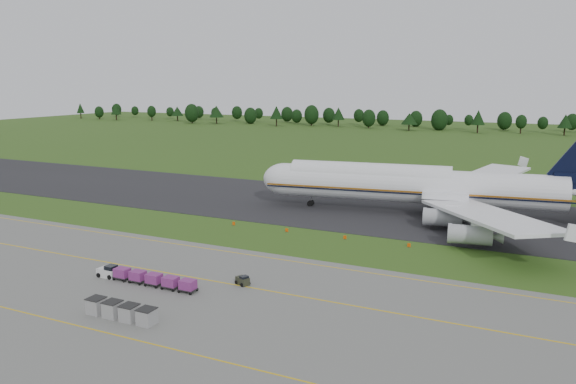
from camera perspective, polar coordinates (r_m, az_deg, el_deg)
The scene contains 10 objects.
ground at distance 96.18m, azimuth -2.95°, elevation -4.51°, with size 600.00×600.00×0.00m, color #2D4D17.
apron at distance 69.76m, azimuth -16.54°, elevation -11.17°, with size 300.00×52.00×0.06m, color #63645F.
taxiway at distance 120.81m, azimuth 3.35°, elevation -1.24°, with size 300.00×40.00×0.08m, color black.
apron_markings at distance 74.70m, azimuth -12.92°, elevation -9.43°, with size 300.00×30.20×0.01m.
tree_line at distance 307.83m, azimuth 14.87°, elevation 7.18°, with size 526.35×24.10×11.78m.
aircraft at distance 114.32m, azimuth 13.60°, elevation 0.65°, with size 71.34×68.63×19.96m.
baggage_train at distance 76.21m, azimuth -14.43°, elevation -8.41°, with size 15.48×1.64×1.58m.
utility_cart at distance 73.94m, azimuth -4.64°, elevation -9.00°, with size 2.10×1.75×1.00m.
uld_row at distance 66.32m, azimuth -16.61°, elevation -11.49°, with size 9.04×1.84×1.81m.
edge_markers at distance 96.70m, azimuth 2.78°, elevation -4.25°, with size 32.95×0.30×0.60m.
Camera 1 is at (44.03, -81.45, 26.04)m, focal length 35.00 mm.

